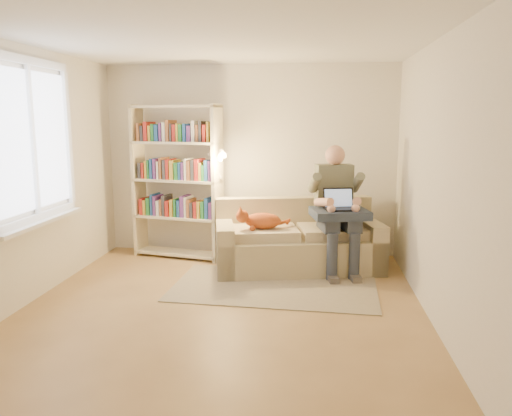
# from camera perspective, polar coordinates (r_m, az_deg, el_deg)

# --- Properties ---
(floor) EXTENTS (4.50, 4.50, 0.00)m
(floor) POSITION_cam_1_polar(r_m,az_deg,el_deg) (5.05, -4.00, -11.60)
(floor) COLOR olive
(floor) RESTS_ON ground
(ceiling) EXTENTS (4.00, 4.50, 0.02)m
(ceiling) POSITION_cam_1_polar(r_m,az_deg,el_deg) (4.75, -4.40, 18.97)
(ceiling) COLOR white
(ceiling) RESTS_ON wall_back
(wall_left) EXTENTS (0.02, 4.50, 2.60)m
(wall_left) POSITION_cam_1_polar(r_m,az_deg,el_deg) (5.46, -25.31, 3.20)
(wall_left) COLOR silver
(wall_left) RESTS_ON floor
(wall_right) EXTENTS (0.02, 4.50, 2.60)m
(wall_right) POSITION_cam_1_polar(r_m,az_deg,el_deg) (4.78, 20.12, 2.69)
(wall_right) COLOR silver
(wall_right) RESTS_ON floor
(wall_back) EXTENTS (4.00, 0.02, 2.60)m
(wall_back) POSITION_cam_1_polar(r_m,az_deg,el_deg) (6.94, -0.73, 5.44)
(wall_back) COLOR silver
(wall_back) RESTS_ON floor
(wall_front) EXTENTS (4.00, 0.02, 2.60)m
(wall_front) POSITION_cam_1_polar(r_m,az_deg,el_deg) (2.58, -13.51, -2.86)
(wall_front) COLOR silver
(wall_front) RESTS_ON floor
(window) EXTENTS (0.12, 1.52, 1.69)m
(window) POSITION_cam_1_polar(r_m,az_deg,el_deg) (5.60, -23.83, 4.22)
(window) COLOR white
(window) RESTS_ON wall_left
(sofa) EXTENTS (2.18, 1.32, 0.86)m
(sofa) POSITION_cam_1_polar(r_m,az_deg,el_deg) (6.33, 4.72, -4.11)
(sofa) COLOR tan
(sofa) RESTS_ON floor
(person) EXTENTS (0.57, 0.77, 1.55)m
(person) POSITION_cam_1_polar(r_m,az_deg,el_deg) (6.16, 9.17, 0.62)
(person) COLOR #666A55
(person) RESTS_ON sofa
(cat) EXTENTS (0.65, 0.33, 0.25)m
(cat) POSITION_cam_1_polar(r_m,az_deg,el_deg) (6.06, 0.40, -1.41)
(cat) COLOR #CE6028
(cat) RESTS_ON sofa
(blanket) EXTENTS (0.74, 0.65, 0.10)m
(blanket) POSITION_cam_1_polar(r_m,az_deg,el_deg) (6.04, 9.96, -0.61)
(blanket) COLOR #252F41
(blanket) RESTS_ON person
(laptop) EXTENTS (0.42, 0.36, 0.32)m
(laptop) POSITION_cam_1_polar(r_m,az_deg,el_deg) (6.03, 9.96, 0.46)
(laptop) COLOR black
(laptop) RESTS_ON blanket
(bookshelf) EXTENTS (1.35, 0.65, 2.06)m
(bookshelf) POSITION_cam_1_polar(r_m,az_deg,el_deg) (6.77, -9.01, 3.82)
(bookshelf) COLOR beige
(bookshelf) RESTS_ON floor
(rug) EXTENTS (2.33, 1.46, 0.01)m
(rug) POSITION_cam_1_polar(r_m,az_deg,el_deg) (5.69, 2.14, -8.97)
(rug) COLOR gray
(rug) RESTS_ON floor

